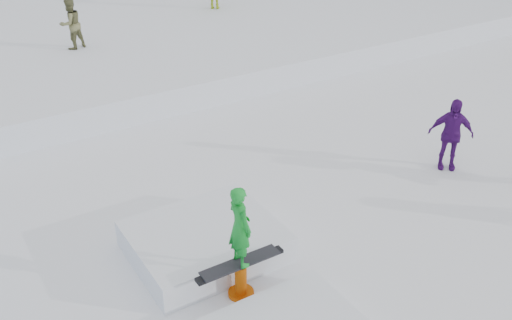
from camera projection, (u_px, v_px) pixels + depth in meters
ground at (291, 266)px, 10.25m from camera, size 120.00×120.00×0.00m
snow_midrise at (53, 30)px, 21.94m from camera, size 50.00×18.00×0.80m
walker_olive at (71, 24)px, 18.27m from camera, size 0.95×0.84×1.62m
spectator_purple at (451, 134)px, 13.00m from camera, size 1.03×0.98×1.72m
jib_rail_feature at (224, 261)px, 9.89m from camera, size 2.60×4.40×2.11m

